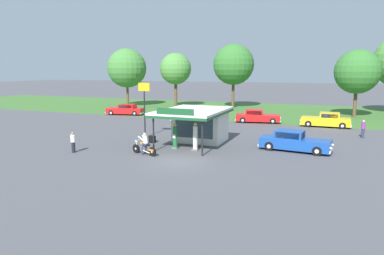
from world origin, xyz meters
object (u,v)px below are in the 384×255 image
(gas_pump_nearside, at_px, (175,137))
(roadside_pole_sign, at_px, (144,100))
(gas_pump_offside, at_px, (195,138))
(parked_car_back_row_far_left, at_px, (326,120))
(parked_car_back_row_centre_right, at_px, (257,117))
(bystander_chatting_near_pumps, at_px, (363,129))
(parked_car_back_row_right, at_px, (126,110))
(parked_car_back_row_far_right, at_px, (195,117))
(motorcycle_with_rider, at_px, (144,146))
(featured_classic_sedan, at_px, (294,142))
(bystander_leaning_by_kiosk, at_px, (73,142))
(spare_tire_stack, at_px, (152,139))

(gas_pump_nearside, bearing_deg, roadside_pole_sign, 144.29)
(gas_pump_offside, height_order, parked_car_back_row_far_left, gas_pump_offside)
(parked_car_back_row_centre_right, relative_size, bystander_chatting_near_pumps, 3.32)
(gas_pump_offside, height_order, parked_car_back_row_right, gas_pump_offside)
(gas_pump_nearside, xyz_separation_m, parked_car_back_row_centre_right, (3.15, 15.64, -0.22))
(gas_pump_nearside, xyz_separation_m, gas_pump_offside, (1.64, 0.00, 0.08))
(gas_pump_nearside, xyz_separation_m, parked_car_back_row_far_right, (-3.40, 13.00, -0.21))
(gas_pump_offside, xyz_separation_m, parked_car_back_row_far_right, (-5.03, 13.00, -0.28))
(parked_car_back_row_far_left, bearing_deg, motorcycle_with_rider, -123.31)
(motorcycle_with_rider, distance_m, featured_classic_sedan, 10.95)
(gas_pump_offside, xyz_separation_m, roadside_pole_sign, (-5.99, 3.13, 2.31))
(featured_classic_sedan, relative_size, parked_car_back_row_far_left, 1.05)
(gas_pump_nearside, distance_m, gas_pump_offside, 1.64)
(parked_car_back_row_far_right, distance_m, bystander_leaning_by_kiosk, 17.18)
(parked_car_back_row_far_left, relative_size, parked_car_back_row_right, 0.97)
(featured_classic_sedan, distance_m, parked_car_back_row_far_right, 15.82)
(gas_pump_nearside, bearing_deg, motorcycle_with_rider, -114.58)
(parked_car_back_row_far_left, distance_m, bystander_leaning_by_kiosk, 25.45)
(parked_car_back_row_far_right, distance_m, bystander_chatting_near_pumps, 17.30)
(roadside_pole_sign, bearing_deg, gas_pump_offside, -27.58)
(motorcycle_with_rider, bearing_deg, featured_classic_sedan, 28.07)
(gas_pump_offside, relative_size, parked_car_back_row_centre_right, 0.40)
(parked_car_back_row_centre_right, bearing_deg, bystander_chatting_near_pumps, -29.27)
(gas_pump_nearside, relative_size, gas_pump_offside, 0.93)
(gas_pump_nearside, bearing_deg, bystander_chatting_near_pumps, 35.75)
(gas_pump_nearside, bearing_deg, bystander_leaning_by_kiosk, -147.95)
(parked_car_back_row_centre_right, bearing_deg, parked_car_back_row_right, 178.51)
(spare_tire_stack, bearing_deg, bystander_chatting_near_pumps, 27.58)
(parked_car_back_row_right, relative_size, bystander_chatting_near_pumps, 3.30)
(motorcycle_with_rider, distance_m, parked_car_back_row_centre_right, 18.76)
(gas_pump_offside, bearing_deg, gas_pump_nearside, -180.00)
(gas_pump_offside, distance_m, parked_car_back_row_right, 22.85)
(gas_pump_nearside, relative_size, bystander_chatting_near_pumps, 1.22)
(gas_pump_offside, xyz_separation_m, parked_car_back_row_right, (-16.20, 16.10, -0.30))
(roadside_pole_sign, bearing_deg, motorcycle_with_rider, -61.17)
(parked_car_back_row_centre_right, xyz_separation_m, roadside_pole_sign, (-7.50, -12.52, 2.61))
(gas_pump_nearside, bearing_deg, parked_car_back_row_far_left, 55.34)
(bystander_chatting_near_pumps, bearing_deg, featured_classic_sedan, -125.29)
(gas_pump_offside, xyz_separation_m, motorcycle_with_rider, (-2.83, -2.61, -0.31))
(featured_classic_sedan, bearing_deg, bystander_chatting_near_pumps, 54.71)
(featured_classic_sedan, bearing_deg, gas_pump_nearside, -163.29)
(roadside_pole_sign, height_order, spare_tire_stack, roadside_pole_sign)
(featured_classic_sedan, height_order, parked_car_back_row_far_left, parked_car_back_row_far_left)
(bystander_chatting_near_pumps, distance_m, spare_tire_stack, 18.36)
(parked_car_back_row_centre_right, distance_m, bystander_leaning_by_kiosk, 21.73)
(motorcycle_with_rider, bearing_deg, parked_car_back_row_far_left, 56.69)
(bystander_leaning_by_kiosk, bearing_deg, parked_car_back_row_right, 112.45)
(bystander_leaning_by_kiosk, relative_size, spare_tire_stack, 2.54)
(parked_car_back_row_far_right, xyz_separation_m, spare_tire_stack, (0.73, -11.71, -0.41))
(parked_car_back_row_far_right, xyz_separation_m, bystander_chatting_near_pumps, (16.99, -3.21, 0.15))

